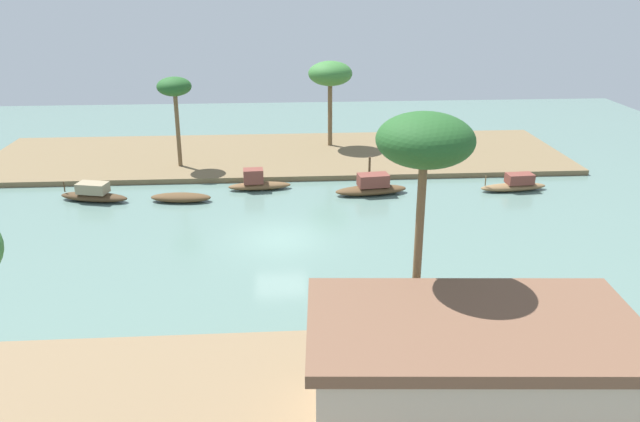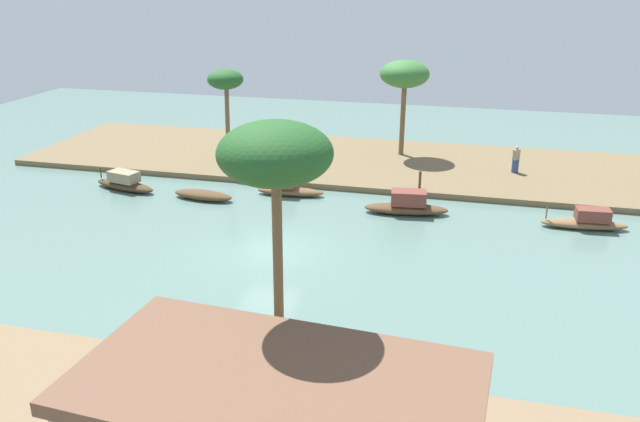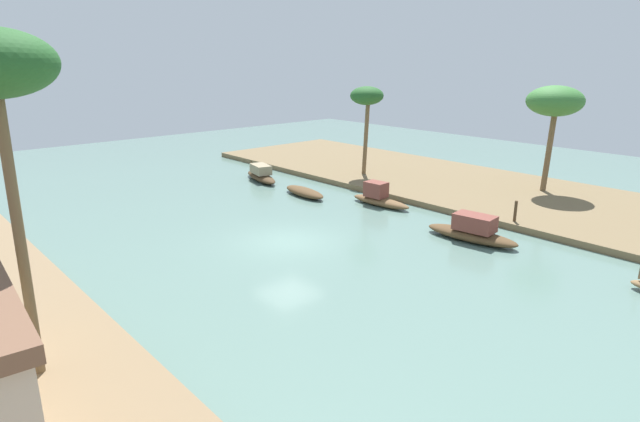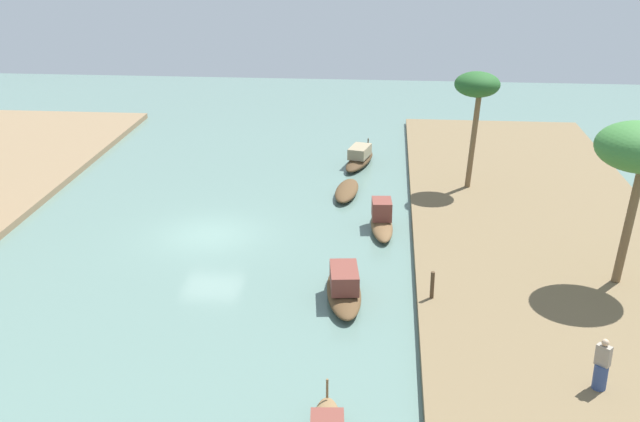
% 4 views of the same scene
% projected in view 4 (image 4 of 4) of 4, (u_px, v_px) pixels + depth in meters
% --- Properties ---
extents(river_water, '(66.83, 66.83, 0.00)m').
position_uv_depth(river_water, '(210.00, 235.00, 32.72)').
color(river_water, slate).
rests_on(river_water, ground).
extents(riverbank_left, '(38.84, 10.77, 0.32)m').
position_uv_depth(riverbank_left, '(545.00, 243.00, 31.51)').
color(riverbank_left, brown).
rests_on(riverbank_left, ground).
extents(sampan_downstream_large, '(3.70, 1.17, 1.26)m').
position_uv_depth(sampan_downstream_large, '(382.00, 220.00, 33.13)').
color(sampan_downstream_large, brown).
rests_on(sampan_downstream_large, river_water).
extents(sampan_near_left_bank, '(4.28, 1.67, 1.20)m').
position_uv_depth(sampan_near_left_bank, '(344.00, 287.00, 27.15)').
color(sampan_near_left_bank, brown).
rests_on(sampan_near_left_bank, river_water).
extents(sampan_foreground, '(4.06, 1.92, 1.06)m').
position_uv_depth(sampan_foreground, '(360.00, 158.00, 41.64)').
color(sampan_foreground, '#47331E').
rests_on(sampan_foreground, river_water).
extents(sampan_with_tall_canopy, '(3.42, 1.34, 0.48)m').
position_uv_depth(sampan_with_tall_canopy, '(347.00, 191.00, 37.24)').
color(sampan_with_tall_canopy, brown).
rests_on(sampan_with_tall_canopy, river_water).
extents(person_on_near_bank, '(0.55, 0.55, 1.57)m').
position_uv_depth(person_on_near_bank, '(601.00, 369.00, 21.35)').
color(person_on_near_bank, '#33477A').
rests_on(person_on_near_bank, riverbank_left).
extents(mooring_post, '(0.14, 0.14, 0.99)m').
position_uv_depth(mooring_post, '(432.00, 285.00, 26.48)').
color(mooring_post, '#4C3823').
rests_on(mooring_post, riverbank_left).
extents(palm_tree_left_near, '(3.06, 3.06, 5.91)m').
position_uv_depth(palm_tree_left_near, '(640.00, 149.00, 26.05)').
color(palm_tree_left_near, brown).
rests_on(palm_tree_left_near, riverbank_left).
extents(palm_tree_left_far, '(2.12, 2.12, 5.63)m').
position_uv_depth(palm_tree_left_far, '(477.00, 88.00, 35.75)').
color(palm_tree_left_far, brown).
rests_on(palm_tree_left_far, riverbank_left).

